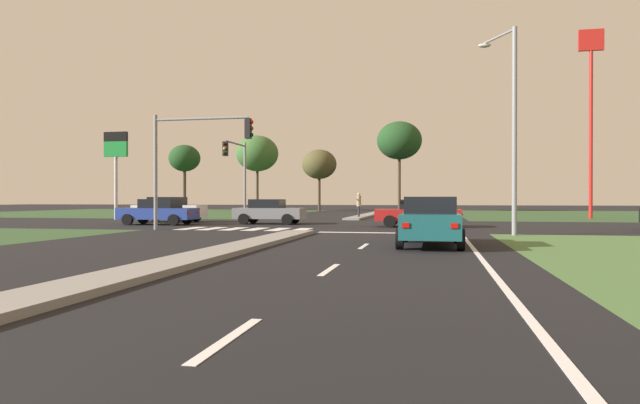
# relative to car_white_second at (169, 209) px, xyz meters

# --- Properties ---
(ground_plane) EXTENTS (200.00, 200.00, 0.00)m
(ground_plane) POSITION_rel_car_white_second_xyz_m (11.07, -1.78, -0.82)
(ground_plane) COLOR black
(grass_verge_far_left) EXTENTS (35.00, 35.00, 0.01)m
(grass_verge_far_left) POSITION_rel_car_white_second_xyz_m (-14.43, 22.72, -0.82)
(grass_verge_far_left) COLOR #2D4C28
(grass_verge_far_left) RESTS_ON ground
(median_island_near) EXTENTS (1.20, 22.00, 0.14)m
(median_island_near) POSITION_rel_car_white_second_xyz_m (11.07, -20.78, -0.75)
(median_island_near) COLOR gray
(median_island_near) RESTS_ON ground
(median_island_far) EXTENTS (1.20, 36.00, 0.14)m
(median_island_far) POSITION_rel_car_white_second_xyz_m (11.07, 23.22, -0.75)
(median_island_far) COLOR gray
(median_island_far) RESTS_ON ground
(lane_dash_near) EXTENTS (0.14, 2.00, 0.01)m
(lane_dash_near) POSITION_rel_car_white_second_xyz_m (14.57, -27.83, -0.82)
(lane_dash_near) COLOR silver
(lane_dash_near) RESTS_ON ground
(lane_dash_second) EXTENTS (0.14, 2.00, 0.01)m
(lane_dash_second) POSITION_rel_car_white_second_xyz_m (14.57, -21.83, -0.82)
(lane_dash_second) COLOR silver
(lane_dash_second) RESTS_ON ground
(lane_dash_third) EXTENTS (0.14, 2.00, 0.01)m
(lane_dash_third) POSITION_rel_car_white_second_xyz_m (14.57, -15.83, -0.82)
(lane_dash_third) COLOR silver
(lane_dash_third) RESTS_ON ground
(edge_line_right) EXTENTS (0.14, 24.00, 0.01)m
(edge_line_right) POSITION_rel_car_white_second_xyz_m (17.92, -19.78, -0.82)
(edge_line_right) COLOR silver
(edge_line_right) RESTS_ON ground
(stop_bar_near) EXTENTS (6.40, 0.50, 0.01)m
(stop_bar_near) POSITION_rel_car_white_second_xyz_m (14.87, -8.78, -0.82)
(stop_bar_near) COLOR silver
(stop_bar_near) RESTS_ON ground
(crosswalk_bar_near) EXTENTS (0.70, 2.80, 0.01)m
(crosswalk_bar_near) POSITION_rel_car_white_second_xyz_m (4.67, -6.98, -0.82)
(crosswalk_bar_near) COLOR silver
(crosswalk_bar_near) RESTS_ON ground
(crosswalk_bar_second) EXTENTS (0.70, 2.80, 0.01)m
(crosswalk_bar_second) POSITION_rel_car_white_second_xyz_m (5.82, -6.98, -0.82)
(crosswalk_bar_second) COLOR silver
(crosswalk_bar_second) RESTS_ON ground
(crosswalk_bar_third) EXTENTS (0.70, 2.80, 0.01)m
(crosswalk_bar_third) POSITION_rel_car_white_second_xyz_m (6.97, -6.98, -0.82)
(crosswalk_bar_third) COLOR silver
(crosswalk_bar_third) RESTS_ON ground
(crosswalk_bar_fourth) EXTENTS (0.70, 2.80, 0.01)m
(crosswalk_bar_fourth) POSITION_rel_car_white_second_xyz_m (8.12, -6.98, -0.82)
(crosswalk_bar_fourth) COLOR silver
(crosswalk_bar_fourth) RESTS_ON ground
(crosswalk_bar_fifth) EXTENTS (0.70, 2.80, 0.01)m
(crosswalk_bar_fifth) POSITION_rel_car_white_second_xyz_m (9.27, -6.98, -0.82)
(crosswalk_bar_fifth) COLOR silver
(crosswalk_bar_fifth) RESTS_ON ground
(crosswalk_bar_sixth) EXTENTS (0.70, 2.80, 0.01)m
(crosswalk_bar_sixth) POSITION_rel_car_white_second_xyz_m (10.42, -6.98, -0.82)
(crosswalk_bar_sixth) COLOR silver
(crosswalk_bar_sixth) RESTS_ON ground
(car_white_second) EXTENTS (4.54, 1.99, 1.62)m
(car_white_second) POSITION_rel_car_white_second_xyz_m (0.00, 0.00, 0.00)
(car_white_second) COLOR silver
(car_white_second) RESTS_ON ground
(car_teal_third) EXTENTS (1.99, 4.51, 1.57)m
(car_teal_third) POSITION_rel_car_white_second_xyz_m (16.64, -15.31, -0.02)
(car_teal_third) COLOR #19565B
(car_teal_third) RESTS_ON ground
(car_grey_fourth) EXTENTS (4.15, 1.97, 1.48)m
(car_grey_fourth) POSITION_rel_car_white_second_xyz_m (7.12, -1.37, -0.07)
(car_grey_fourth) COLOR slate
(car_grey_fourth) RESTS_ON ground
(car_blue_fifth) EXTENTS (4.47, 1.98, 1.49)m
(car_blue_fifth) POSITION_rel_car_white_second_xyz_m (1.09, -3.51, -0.06)
(car_blue_fifth) COLOR navy
(car_blue_fifth) RESTS_ON ground
(car_red_sixth) EXTENTS (4.54, 1.98, 1.47)m
(car_red_sixth) POSITION_rel_car_white_second_xyz_m (15.97, -3.15, -0.07)
(car_red_sixth) COLOR #A31919
(car_red_sixth) RESTS_ON ground
(traffic_signal_near_left) EXTENTS (5.08, 0.32, 5.59)m
(traffic_signal_near_left) POSITION_rel_car_white_second_xyz_m (5.32, -8.38, 3.05)
(traffic_signal_near_left) COLOR gray
(traffic_signal_near_left) RESTS_ON ground
(traffic_signal_far_left) EXTENTS (0.32, 4.20, 5.53)m
(traffic_signal_far_left) POSITION_rel_car_white_second_xyz_m (3.47, 3.32, 2.96)
(traffic_signal_far_left) COLOR gray
(traffic_signal_far_left) RESTS_ON ground
(street_lamp_second) EXTENTS (1.41, 2.16, 8.58)m
(street_lamp_second) POSITION_rel_car_white_second_xyz_m (19.90, -9.15, 4.02)
(street_lamp_second) COLOR gray
(street_lamp_second) RESTS_ON ground
(pedestrian_at_median) EXTENTS (0.34, 0.34, 1.83)m
(pedestrian_at_median) POSITION_rel_car_white_second_xyz_m (11.16, 9.00, 0.43)
(pedestrian_at_median) COLOR #232833
(pedestrian_at_median) RESTS_ON median_island_far
(fastfood_pole_sign) EXTENTS (1.80, 0.40, 14.35)m
(fastfood_pole_sign) POSITION_rel_car_white_second_xyz_m (28.46, 12.31, 9.40)
(fastfood_pole_sign) COLOR red
(fastfood_pole_sign) RESTS_ON ground
(fuel_price_totem) EXTENTS (1.80, 0.24, 6.34)m
(fuel_price_totem) POSITION_rel_car_white_second_xyz_m (-5.75, 3.22, 3.81)
(fuel_price_totem) COLOR silver
(fuel_price_totem) RESTS_ON ground
(treeline_near) EXTENTS (3.96, 3.96, 8.31)m
(treeline_near) POSITION_rel_car_white_second_xyz_m (-14.08, 32.46, 5.74)
(treeline_near) COLOR #423323
(treeline_near) RESTS_ON ground
(treeline_second) EXTENTS (5.24, 5.24, 9.37)m
(treeline_second) POSITION_rel_car_white_second_xyz_m (-4.75, 33.31, 6.29)
(treeline_second) COLOR #423323
(treeline_second) RESTS_ON ground
(treeline_third) EXTENTS (4.19, 4.19, 7.44)m
(treeline_third) POSITION_rel_car_white_second_xyz_m (3.24, 32.74, 4.81)
(treeline_third) COLOR #423323
(treeline_third) RESTS_ON ground
(treeline_fourth) EXTENTS (5.33, 5.33, 10.71)m
(treeline_fourth) POSITION_rel_car_white_second_xyz_m (12.76, 33.81, 7.59)
(treeline_fourth) COLOR #423323
(treeline_fourth) RESTS_ON ground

